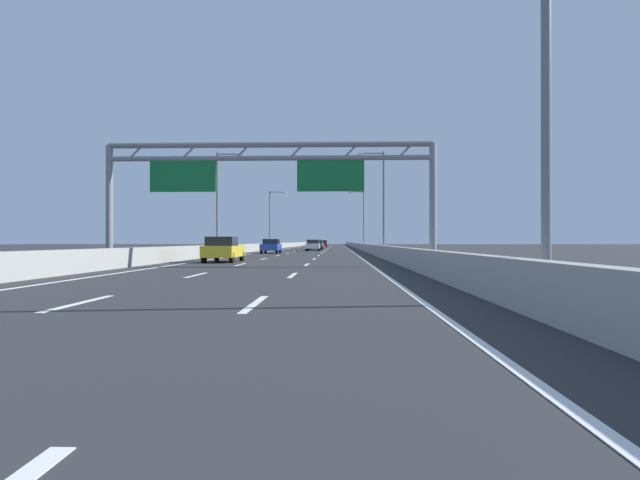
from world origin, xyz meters
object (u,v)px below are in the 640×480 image
(streetlamp_left_mid, at_px, (220,197))
(red_car, at_px, (323,244))
(blue_car, at_px, (271,246))
(streetlamp_left_far, at_px, (271,216))
(streetlamp_right_far, at_px, (362,216))
(silver_car, at_px, (318,244))
(white_car, at_px, (313,245))
(streetlamp_right_near, at_px, (534,38))
(streetlamp_right_mid, at_px, (381,196))
(black_car, at_px, (316,245))
(yellow_car, at_px, (223,249))
(sign_gantry, at_px, (267,171))

(streetlamp_left_mid, height_order, red_car, streetlamp_left_mid)
(blue_car, bearing_deg, streetlamp_left_far, 97.11)
(streetlamp_right_far, distance_m, silver_car, 8.69)
(streetlamp_right_far, bearing_deg, white_car, -112.32)
(streetlamp_right_near, bearing_deg, streetlamp_left_far, 101.06)
(red_car, bearing_deg, streetlamp_right_far, -74.72)
(streetlamp_right_far, bearing_deg, silver_car, -172.64)
(streetlamp_left_mid, distance_m, streetlamp_right_mid, 14.93)
(black_car, bearing_deg, streetlamp_left_mid, -104.96)
(yellow_car, distance_m, white_car, 37.62)
(black_car, bearing_deg, yellow_car, -94.66)
(white_car, bearing_deg, streetlamp_right_mid, -70.59)
(streetlamp_right_near, distance_m, streetlamp_left_far, 77.83)
(streetlamp_right_far, distance_m, yellow_car, 56.35)
(black_car, height_order, yellow_car, yellow_car)
(red_car, xyz_separation_m, white_car, (-0.02, -44.05, 0.01))
(streetlamp_right_near, bearing_deg, silver_car, 95.52)
(sign_gantry, height_order, streetlamp_right_mid, streetlamp_right_mid)
(streetlamp_right_near, xyz_separation_m, red_car, (-7.22, 102.79, -4.64))
(streetlamp_left_far, relative_size, yellow_car, 2.17)
(silver_car, xyz_separation_m, white_car, (0.05, -16.70, 0.00))
(black_car, distance_m, white_car, 8.30)
(sign_gantry, bearing_deg, red_car, 89.74)
(streetlamp_right_near, distance_m, yellow_car, 24.39)
(sign_gantry, relative_size, red_car, 3.96)
(streetlamp_left_far, xyz_separation_m, streetlamp_right_far, (14.93, 0.00, 0.00))
(streetlamp_left_mid, bearing_deg, red_car, 83.19)
(sign_gantry, relative_size, streetlamp_right_mid, 1.78)
(silver_car, height_order, white_car, white_car)
(streetlamp_right_mid, height_order, streetlamp_left_far, same)
(streetlamp_right_far, relative_size, white_car, 2.19)
(sign_gantry, xyz_separation_m, streetlamp_left_mid, (-7.31, 22.09, 0.56))
(streetlamp_right_near, height_order, white_car, streetlamp_right_near)
(streetlamp_left_mid, height_order, blue_car, streetlamp_left_mid)
(yellow_car, relative_size, blue_car, 1.02)
(streetlamp_left_mid, xyz_separation_m, white_car, (7.69, 20.55, -4.63))
(streetlamp_left_mid, height_order, streetlamp_right_far, same)
(black_car, bearing_deg, streetlamp_left_far, 129.52)
(streetlamp_right_mid, height_order, red_car, streetlamp_right_mid)
(silver_car, relative_size, white_car, 1.06)
(yellow_car, height_order, white_car, yellow_car)
(sign_gantry, bearing_deg, blue_car, 96.71)
(sign_gantry, xyz_separation_m, streetlamp_right_mid, (7.62, 22.09, 0.56))
(black_car, distance_m, silver_car, 8.40)
(streetlamp_left_mid, xyz_separation_m, streetlamp_left_far, (0.00, 38.19, 0.00))
(streetlamp_right_near, relative_size, streetlamp_left_far, 1.00)
(silver_car, bearing_deg, yellow_car, -93.87)
(streetlamp_right_near, height_order, silver_car, streetlamp_right_near)
(streetlamp_left_mid, relative_size, yellow_car, 2.17)
(streetlamp_left_far, bearing_deg, silver_car, -7.02)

